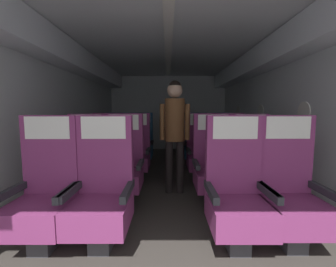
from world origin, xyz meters
name	(u,v)px	position (x,y,z in m)	size (l,w,h in m)	color
ground	(168,184)	(0.00, 3.32, -0.01)	(3.79, 7.04, 0.02)	#3D3833
fuselage_shell	(168,83)	(0.00, 3.60, 1.67)	(3.67, 6.69, 2.32)	silver
seat_a_left_window	(45,194)	(-1.08, 1.65, 0.48)	(0.52, 0.51, 1.16)	#38383D
seat_a_left_aisle	(102,193)	(-0.58, 1.67, 0.48)	(0.52, 0.51, 1.16)	#38383D
seat_a_right_aisle	(290,193)	(1.07, 1.68, 0.48)	(0.52, 0.51, 1.16)	#38383D
seat_a_right_window	(236,194)	(0.59, 1.65, 0.48)	(0.52, 0.51, 1.16)	#38383D
seat_b_left_window	(85,167)	(-1.08, 2.59, 0.48)	(0.52, 0.51, 1.16)	#38383D
seat_b_left_aisle	(123,166)	(-0.59, 2.59, 0.48)	(0.52, 0.51, 1.16)	#38383D
seat_b_right_aisle	(251,166)	(1.08, 2.59, 0.48)	(0.52, 0.51, 1.16)	#38383D
seat_b_right_window	(213,166)	(0.58, 2.59, 0.48)	(0.52, 0.51, 1.16)	#38383D
seat_c_left_window	(106,153)	(-1.07, 3.54, 0.48)	(0.52, 0.51, 1.16)	#38383D
seat_c_left_aisle	(135,153)	(-0.57, 3.53, 0.48)	(0.52, 0.51, 1.16)	#38383D
seat_c_right_aisle	(230,153)	(1.07, 3.53, 0.48)	(0.52, 0.51, 1.16)	#38383D
seat_c_right_window	(201,153)	(0.58, 3.53, 0.48)	(0.52, 0.51, 1.16)	#38383D
seat_d_left_window	(118,144)	(-1.09, 4.47, 0.48)	(0.52, 0.51, 1.16)	#38383D
seat_d_left_aisle	(141,144)	(-0.59, 4.47, 0.48)	(0.52, 0.51, 1.16)	#38383D
seat_d_right_aisle	(218,144)	(1.09, 4.48, 0.48)	(0.52, 0.51, 1.16)	#38383D
seat_d_right_window	(195,144)	(0.58, 4.46, 0.48)	(0.52, 0.51, 1.16)	#38383D
flight_attendant	(174,124)	(0.09, 2.95, 1.00)	(0.43, 0.28, 1.62)	black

